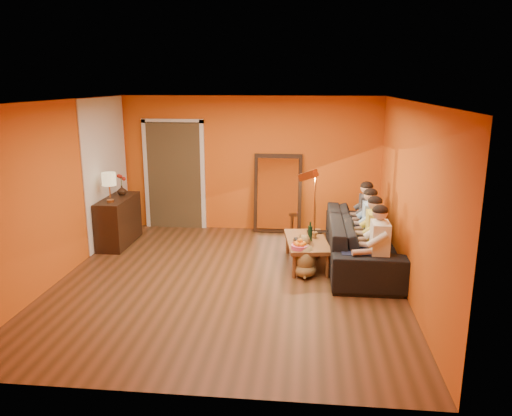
# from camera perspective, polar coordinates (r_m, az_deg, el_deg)

# --- Properties ---
(room_shell) EXTENTS (5.00, 5.50, 2.60)m
(room_shell) POSITION_cam_1_polar(r_m,az_deg,el_deg) (7.38, -2.81, 2.08)
(room_shell) COLOR brown
(room_shell) RESTS_ON ground
(white_accent) EXTENTS (0.02, 1.90, 2.58)m
(white_accent) POSITION_cam_1_polar(r_m,az_deg,el_deg) (9.36, -16.73, 4.10)
(white_accent) COLOR white
(white_accent) RESTS_ON wall_left
(doorway_recess) EXTENTS (1.06, 0.30, 2.10)m
(doorway_recess) POSITION_cam_1_polar(r_m,az_deg,el_deg) (10.10, -9.12, 3.78)
(doorway_recess) COLOR #3F2D19
(doorway_recess) RESTS_ON floor
(door_jamb_left) EXTENTS (0.08, 0.06, 2.20)m
(door_jamb_left) POSITION_cam_1_polar(r_m,az_deg,el_deg) (10.15, -12.41, 3.68)
(door_jamb_left) COLOR white
(door_jamb_left) RESTS_ON wall_back
(door_jamb_right) EXTENTS (0.08, 0.06, 2.20)m
(door_jamb_right) POSITION_cam_1_polar(r_m,az_deg,el_deg) (9.85, -6.09, 3.62)
(door_jamb_right) COLOR white
(door_jamb_right) RESTS_ON wall_back
(door_header) EXTENTS (1.22, 0.06, 0.08)m
(door_header) POSITION_cam_1_polar(r_m,az_deg,el_deg) (9.85, -9.55, 9.79)
(door_header) COLOR white
(door_header) RESTS_ON wall_back
(mirror_frame) EXTENTS (0.92, 0.27, 1.51)m
(mirror_frame) POSITION_cam_1_polar(r_m,az_deg,el_deg) (9.63, 2.51, 1.68)
(mirror_frame) COLOR black
(mirror_frame) RESTS_ON floor
(mirror_glass) EXTENTS (0.78, 0.21, 1.35)m
(mirror_glass) POSITION_cam_1_polar(r_m,az_deg,el_deg) (9.59, 2.49, 1.63)
(mirror_glass) COLOR white
(mirror_glass) RESTS_ON mirror_frame
(sideboard) EXTENTS (0.44, 1.18, 0.85)m
(sideboard) POSITION_cam_1_polar(r_m,az_deg,el_deg) (9.28, -15.42, -1.45)
(sideboard) COLOR black
(sideboard) RESTS_ON floor
(table_lamp) EXTENTS (0.24, 0.24, 0.51)m
(table_lamp) POSITION_cam_1_polar(r_m,az_deg,el_deg) (8.85, -16.40, 2.28)
(table_lamp) COLOR beige
(table_lamp) RESTS_ON sideboard
(sofa) EXTENTS (2.67, 1.04, 0.78)m
(sofa) POSITION_cam_1_polar(r_m,az_deg,el_deg) (8.15, 11.99, -3.67)
(sofa) COLOR black
(sofa) RESTS_ON floor
(coffee_table) EXTENTS (0.78, 1.29, 0.42)m
(coffee_table) POSITION_cam_1_polar(r_m,az_deg,el_deg) (8.02, 5.78, -5.06)
(coffee_table) COLOR brown
(coffee_table) RESTS_ON floor
(floor_lamp) EXTENTS (0.37, 0.33, 1.44)m
(floor_lamp) POSITION_cam_1_polar(r_m,az_deg,el_deg) (8.29, 6.72, -0.77)
(floor_lamp) COLOR #CC7C3B
(floor_lamp) RESTS_ON floor
(dog) EXTENTS (0.53, 0.62, 0.62)m
(dog) POSITION_cam_1_polar(r_m,az_deg,el_deg) (7.57, 5.65, -5.44)
(dog) COLOR #A07948
(dog) RESTS_ON floor
(person_far_left) EXTENTS (0.70, 0.44, 1.22)m
(person_far_left) POSITION_cam_1_polar(r_m,az_deg,el_deg) (7.15, 13.91, -4.46)
(person_far_left) COLOR silver
(person_far_left) RESTS_ON sofa
(person_mid_left) EXTENTS (0.70, 0.44, 1.22)m
(person_mid_left) POSITION_cam_1_polar(r_m,az_deg,el_deg) (7.67, 13.37, -3.15)
(person_mid_left) COLOR gold
(person_mid_left) RESTS_ON sofa
(person_mid_right) EXTENTS (0.70, 0.44, 1.22)m
(person_mid_right) POSITION_cam_1_polar(r_m,az_deg,el_deg) (8.19, 12.90, -2.01)
(person_mid_right) COLOR #9CC6F1
(person_mid_right) RESTS_ON sofa
(person_far_right) EXTENTS (0.70, 0.44, 1.22)m
(person_far_right) POSITION_cam_1_polar(r_m,az_deg,el_deg) (8.72, 12.49, -1.00)
(person_far_right) COLOR #36353B
(person_far_right) RESTS_ON sofa
(fruit_bowl) EXTENTS (0.26, 0.26, 0.16)m
(fruit_bowl) POSITION_cam_1_polar(r_m,az_deg,el_deg) (7.50, 5.04, -4.08)
(fruit_bowl) COLOR #EE5483
(fruit_bowl) RESTS_ON coffee_table
(wine_bottle) EXTENTS (0.07, 0.07, 0.31)m
(wine_bottle) POSITION_cam_1_polar(r_m,az_deg,el_deg) (7.86, 6.20, -2.68)
(wine_bottle) COLOR black
(wine_bottle) RESTS_ON coffee_table
(tumbler) EXTENTS (0.12, 0.12, 0.09)m
(tumbler) POSITION_cam_1_polar(r_m,az_deg,el_deg) (8.06, 6.68, -3.07)
(tumbler) COLOR #B27F3F
(tumbler) RESTS_ON coffee_table
(laptop) EXTENTS (0.37, 0.25, 0.03)m
(laptop) POSITION_cam_1_polar(r_m,az_deg,el_deg) (8.29, 7.08, -2.83)
(laptop) COLOR black
(laptop) RESTS_ON coffee_table
(book_lower) EXTENTS (0.26, 0.31, 0.03)m
(book_lower) POSITION_cam_1_polar(r_m,az_deg,el_deg) (7.76, 4.48, -3.96)
(book_lower) COLOR black
(book_lower) RESTS_ON coffee_table
(book_mid) EXTENTS (0.28, 0.32, 0.02)m
(book_mid) POSITION_cam_1_polar(r_m,az_deg,el_deg) (7.77, 4.55, -3.77)
(book_mid) COLOR #9D1E12
(book_mid) RESTS_ON book_lower
(book_upper) EXTENTS (0.21, 0.25, 0.02)m
(book_upper) POSITION_cam_1_polar(r_m,az_deg,el_deg) (7.74, 4.48, -3.67)
(book_upper) COLOR black
(book_upper) RESTS_ON book_mid
(vase) EXTENTS (0.17, 0.17, 0.17)m
(vase) POSITION_cam_1_polar(r_m,az_deg,el_deg) (9.39, -15.08, 1.97)
(vase) COLOR black
(vase) RESTS_ON sideboard
(flowers) EXTENTS (0.17, 0.17, 0.39)m
(flowers) POSITION_cam_1_polar(r_m,az_deg,el_deg) (9.34, -15.17, 3.34)
(flowers) COLOR #9D1E12
(flowers) RESTS_ON vase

